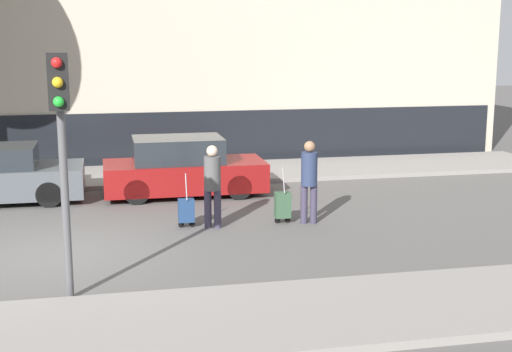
{
  "coord_description": "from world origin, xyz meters",
  "views": [
    {
      "loc": [
        0.99,
        -12.77,
        3.85
      ],
      "look_at": [
        4.12,
        1.8,
        0.95
      ],
      "focal_mm": 50.0,
      "sensor_mm": 36.0,
      "label": 1
    }
  ],
  "objects_px": {
    "pedestrian_right": "(309,177)",
    "traffic_light": "(61,127)",
    "pedestrian_left": "(212,181)",
    "parked_car_2": "(183,168)",
    "trolley_right": "(283,205)",
    "trolley_left": "(186,211)"
  },
  "relations": [
    {
      "from": "pedestrian_right",
      "to": "traffic_light",
      "type": "relative_size",
      "value": 0.48
    },
    {
      "from": "pedestrian_right",
      "to": "pedestrian_left",
      "type": "bearing_deg",
      "value": -167.92
    },
    {
      "from": "parked_car_2",
      "to": "pedestrian_left",
      "type": "height_order",
      "value": "pedestrian_left"
    },
    {
      "from": "pedestrian_left",
      "to": "pedestrian_right",
      "type": "height_order",
      "value": "pedestrian_right"
    },
    {
      "from": "pedestrian_right",
      "to": "traffic_light",
      "type": "height_order",
      "value": "traffic_light"
    },
    {
      "from": "pedestrian_right",
      "to": "trolley_right",
      "type": "relative_size",
      "value": 1.46
    },
    {
      "from": "pedestrian_left",
      "to": "traffic_light",
      "type": "relative_size",
      "value": 0.47
    },
    {
      "from": "parked_car_2",
      "to": "pedestrian_left",
      "type": "distance_m",
      "value": 3.26
    },
    {
      "from": "traffic_light",
      "to": "pedestrian_right",
      "type": "bearing_deg",
      "value": 37.24
    },
    {
      "from": "trolley_right",
      "to": "pedestrian_left",
      "type": "bearing_deg",
      "value": -177.24
    },
    {
      "from": "trolley_left",
      "to": "traffic_light",
      "type": "bearing_deg",
      "value": -119.78
    },
    {
      "from": "trolley_right",
      "to": "traffic_light",
      "type": "height_order",
      "value": "traffic_light"
    },
    {
      "from": "parked_car_2",
      "to": "trolley_right",
      "type": "distance_m",
      "value": 3.62
    },
    {
      "from": "trolley_left",
      "to": "trolley_right",
      "type": "bearing_deg",
      "value": -2.43
    },
    {
      "from": "parked_car_2",
      "to": "pedestrian_right",
      "type": "bearing_deg",
      "value": -55.24
    },
    {
      "from": "parked_car_2",
      "to": "pedestrian_right",
      "type": "xyz_separation_m",
      "value": [
        2.28,
        -3.29,
        0.33
      ]
    },
    {
      "from": "pedestrian_left",
      "to": "pedestrian_right",
      "type": "relative_size",
      "value": 0.98
    },
    {
      "from": "traffic_light",
      "to": "parked_car_2",
      "type": "bearing_deg",
      "value": 70.36
    },
    {
      "from": "pedestrian_right",
      "to": "trolley_right",
      "type": "bearing_deg",
      "value": -179.95
    },
    {
      "from": "pedestrian_left",
      "to": "trolley_right",
      "type": "xyz_separation_m",
      "value": [
        1.5,
        0.07,
        -0.59
      ]
    },
    {
      "from": "pedestrian_left",
      "to": "trolley_right",
      "type": "relative_size",
      "value": 1.43
    },
    {
      "from": "traffic_light",
      "to": "trolley_left",
      "type": "bearing_deg",
      "value": 60.22
    }
  ]
}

